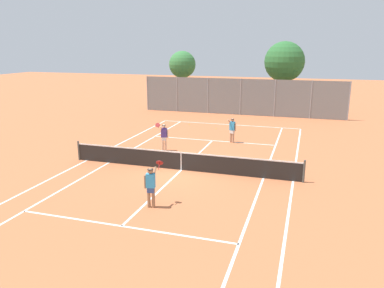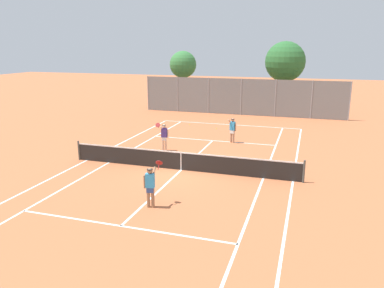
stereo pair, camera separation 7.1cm
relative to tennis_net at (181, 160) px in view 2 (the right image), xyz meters
The scene contains 13 objects.
ground_plane 0.51m from the tennis_net, ahead, with size 120.00×120.00×0.00m, color #BC663D.
court_line_markings 0.51m from the tennis_net, ahead, with size 11.10×23.90×0.01m.
tennis_net is the anchor object (origin of this frame).
player_near_side 4.64m from the tennis_net, 85.62° to the right, with size 0.57×0.81×1.77m.
player_far_left 3.88m from the tennis_net, 124.33° to the left, with size 0.57×0.81×1.77m.
player_far_right 6.46m from the tennis_net, 78.07° to the left, with size 0.53×0.47×1.60m.
loose_tennis_ball_0 6.83m from the tennis_net, 54.56° to the left, with size 0.07×0.07×0.07m, color #D1DB33.
loose_tennis_ball_1 11.25m from the tennis_net, 105.69° to the left, with size 0.07×0.07×0.07m, color #D1DB33.
loose_tennis_ball_2 6.03m from the tennis_net, 120.32° to the left, with size 0.07×0.07×0.07m, color #D1DB33.
loose_tennis_ball_3 10.05m from the tennis_net, 93.64° to the left, with size 0.07×0.07×0.07m, color #D1DB33.
back_fence 16.62m from the tennis_net, 90.00° to the left, with size 18.42×0.08×3.29m.
tree_behind_left 20.29m from the tennis_net, 108.46° to the left, with size 2.65×2.65×5.65m.
tree_behind_right 20.24m from the tennis_net, 79.55° to the left, with size 3.72×3.72×6.55m.
Camera 2 is at (5.95, -17.00, 6.08)m, focal length 35.00 mm.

